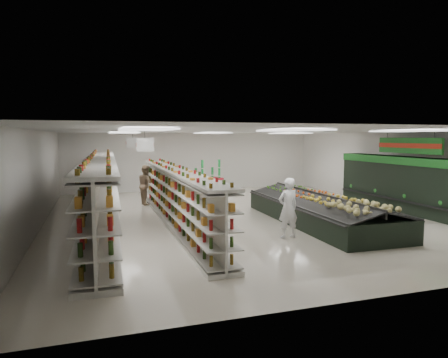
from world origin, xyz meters
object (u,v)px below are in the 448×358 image
object	(u,v)px
produce_island	(319,209)
shopper_main	(288,208)
gondola_center	(177,200)
soda_endcap	(208,181)
gondola_left	(101,195)
shopper_background	(146,185)

from	to	relation	value
produce_island	shopper_main	bearing A→B (deg)	-141.70
gondola_center	soda_endcap	size ratio (longest dim) A/B	6.37
gondola_left	shopper_background	size ratio (longest dim) A/B	7.41
shopper_main	gondola_left	bearing A→B (deg)	-42.07
soda_endcap	shopper_main	world-z (taller)	shopper_main
gondola_center	produce_island	bearing A→B (deg)	-13.39
soda_endcap	produce_island	bearing A→B (deg)	-73.07
gondola_center	shopper_main	bearing A→B (deg)	-44.26
soda_endcap	shopper_main	distance (m)	8.49
soda_endcap	gondola_left	bearing A→B (deg)	-135.94
shopper_main	shopper_background	size ratio (longest dim) A/B	1.02
produce_island	soda_endcap	world-z (taller)	soda_endcap
shopper_main	shopper_background	world-z (taller)	shopper_main
produce_island	shopper_main	size ratio (longest dim) A/B	3.94
gondola_center	produce_island	size ratio (longest dim) A/B	1.54
soda_endcap	gondola_center	bearing A→B (deg)	-115.00
produce_island	shopper_background	bearing A→B (deg)	132.84
gondola_center	shopper_background	size ratio (longest dim) A/B	6.20
produce_island	shopper_background	distance (m)	7.74
gondola_left	soda_endcap	world-z (taller)	gondola_left
shopper_background	gondola_center	bearing A→B (deg)	177.24
soda_endcap	shopper_background	world-z (taller)	shopper_background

